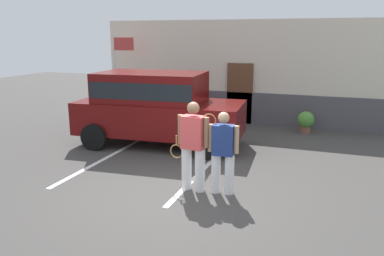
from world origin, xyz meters
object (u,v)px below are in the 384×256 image
Objects in this scene: tennis_player_man at (193,145)px; flag_pole at (119,62)px; parked_suv at (156,105)px; potted_plant_by_porch at (306,121)px; tennis_player_woman at (223,152)px.

flag_pole is (-4.86, 5.58, 1.15)m from tennis_player_man.
parked_suv reaches higher than tennis_player_man.
tennis_player_man reaches higher than potted_plant_by_porch.
tennis_player_man is 0.60× the size of flag_pole.
potted_plant_by_porch is (1.17, 5.62, -0.47)m from tennis_player_woman.
flag_pole reaches higher than tennis_player_man.
potted_plant_by_porch is at bearing 0.67° from flag_pole.
potted_plant_by_porch is (3.88, 2.86, -0.76)m from parked_suv.
potted_plant_by_porch is 6.85m from flag_pole.
tennis_player_man reaches higher than tennis_player_woman.
tennis_player_man is at bearing -107.36° from potted_plant_by_porch.
parked_suv is 3.88m from tennis_player_woman.
parked_suv is 3.51m from tennis_player_man.
tennis_player_man is 0.61m from tennis_player_woman.
flag_pole reaches higher than parked_suv.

